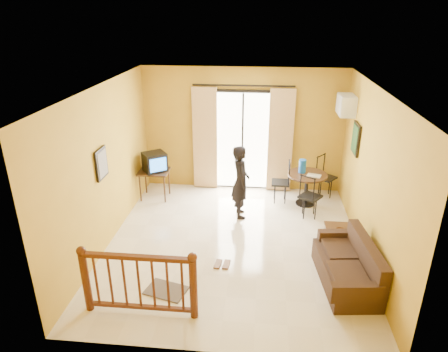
# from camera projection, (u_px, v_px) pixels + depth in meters

# --- Properties ---
(ground) EXTENTS (5.00, 5.00, 0.00)m
(ground) POSITION_uv_depth(u_px,v_px,m) (234.00, 243.00, 7.24)
(ground) COLOR beige
(ground) RESTS_ON ground
(room_shell) EXTENTS (5.00, 5.00, 5.00)m
(room_shell) POSITION_uv_depth(u_px,v_px,m) (235.00, 155.00, 6.58)
(room_shell) COLOR white
(room_shell) RESTS_ON ground
(balcony_door) EXTENTS (2.25, 0.14, 2.46)m
(balcony_door) POSITION_uv_depth(u_px,v_px,m) (242.00, 140.00, 9.01)
(balcony_door) COLOR black
(balcony_door) RESTS_ON ground
(tv_table) EXTENTS (0.65, 0.54, 0.65)m
(tv_table) POSITION_uv_depth(u_px,v_px,m) (154.00, 174.00, 8.79)
(tv_table) COLOR black
(tv_table) RESTS_ON ground
(television) EXTENTS (0.62, 0.60, 0.41)m
(television) POSITION_uv_depth(u_px,v_px,m) (155.00, 162.00, 8.67)
(television) COLOR black
(television) RESTS_ON tv_table
(picture_left) EXTENTS (0.05, 0.42, 0.52)m
(picture_left) POSITION_uv_depth(u_px,v_px,m) (101.00, 164.00, 6.66)
(picture_left) COLOR black
(picture_left) RESTS_ON room_shell
(dining_table) EXTENTS (0.84, 0.84, 0.70)m
(dining_table) POSITION_uv_depth(u_px,v_px,m) (307.00, 180.00, 8.50)
(dining_table) COLOR black
(dining_table) RESTS_ON ground
(water_jug) EXTENTS (0.15, 0.15, 0.29)m
(water_jug) POSITION_uv_depth(u_px,v_px,m) (302.00, 166.00, 8.47)
(water_jug) COLOR blue
(water_jug) RESTS_ON dining_table
(serving_tray) EXTENTS (0.32, 0.26, 0.02)m
(serving_tray) POSITION_uv_depth(u_px,v_px,m) (314.00, 176.00, 8.34)
(serving_tray) COLOR beige
(serving_tray) RESTS_ON dining_table
(dining_chairs) EXTENTS (1.51, 1.58, 0.95)m
(dining_chairs) POSITION_uv_depth(u_px,v_px,m) (304.00, 204.00, 8.70)
(dining_chairs) COLOR black
(dining_chairs) RESTS_ON ground
(air_conditioner) EXTENTS (0.31, 0.60, 0.40)m
(air_conditioner) POSITION_uv_depth(u_px,v_px,m) (346.00, 105.00, 8.00)
(air_conditioner) COLOR white
(air_conditioner) RESTS_ON room_shell
(botanical_print) EXTENTS (0.05, 0.50, 0.60)m
(botanical_print) POSITION_uv_depth(u_px,v_px,m) (356.00, 139.00, 7.59)
(botanical_print) COLOR black
(botanical_print) RESTS_ON room_shell
(coffee_table) EXTENTS (0.46, 0.83, 0.37)m
(coffee_table) POSITION_uv_depth(u_px,v_px,m) (340.00, 240.00, 6.90)
(coffee_table) COLOR black
(coffee_table) RESTS_ON ground
(bowl) EXTENTS (0.23, 0.23, 0.06)m
(bowl) POSITION_uv_depth(u_px,v_px,m) (341.00, 231.00, 6.85)
(bowl) COLOR brown
(bowl) RESTS_ON coffee_table
(sofa) EXTENTS (0.88, 1.63, 0.74)m
(sofa) POSITION_uv_depth(u_px,v_px,m) (349.00, 268.00, 6.11)
(sofa) COLOR #311E13
(sofa) RESTS_ON ground
(standing_person) EXTENTS (0.47, 0.61, 1.50)m
(standing_person) POSITION_uv_depth(u_px,v_px,m) (241.00, 182.00, 7.94)
(standing_person) COLOR black
(standing_person) RESTS_ON ground
(stair_balustrade) EXTENTS (1.63, 0.13, 1.04)m
(stair_balustrade) POSITION_uv_depth(u_px,v_px,m) (139.00, 279.00, 5.39)
(stair_balustrade) COLOR #471E0F
(stair_balustrade) RESTS_ON ground
(doormat) EXTENTS (0.69, 0.55, 0.02)m
(doormat) POSITION_uv_depth(u_px,v_px,m) (166.00, 290.00, 6.03)
(doormat) COLOR #504740
(doormat) RESTS_ON ground
(sandals) EXTENTS (0.27, 0.26, 0.03)m
(sandals) POSITION_uv_depth(u_px,v_px,m) (222.00, 264.00, 6.63)
(sandals) COLOR brown
(sandals) RESTS_ON ground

